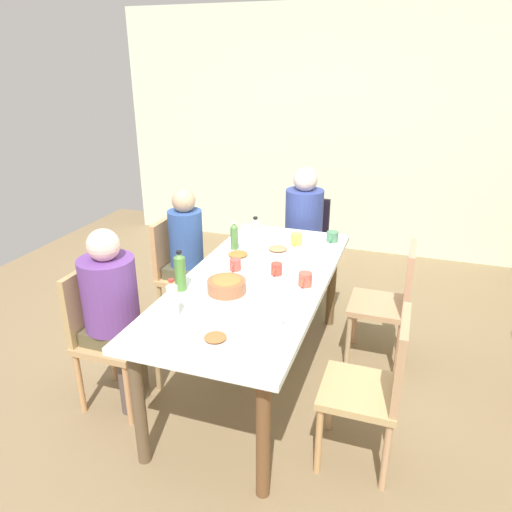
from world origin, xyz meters
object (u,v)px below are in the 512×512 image
object	(u,v)px
chair_3	(376,383)
plate_2	(215,340)
cup_0	(296,239)
chair_2	(103,329)
bottle_0	(255,233)
chair_1	(179,267)
chair_4	(305,242)
person_2	(112,303)
plate_0	(278,250)
cup_4	(305,279)
cup_6	(286,313)
dining_table	(256,290)
bottle_3	(172,300)
bowl_0	(227,285)
bottle_2	(180,272)
plate_1	(238,256)
cup_3	(332,237)
cup_2	(262,277)
person_1	(188,249)
bottle_1	(234,237)
chair_0	(391,298)
person_4	(304,222)
cup_5	(276,269)
cup_1	(235,265)

from	to	relation	value
chair_3	plate_2	size ratio (longest dim) A/B	4.44
cup_0	chair_2	bearing A→B (deg)	-38.40
chair_2	bottle_0	xyz separation A→B (m)	(-1.02, 0.64, 0.36)
chair_1	chair_4	distance (m)	1.20
person_2	chair_3	xyz separation A→B (m)	(-0.00, 1.55, -0.20)
plate_0	cup_4	distance (m)	0.57
plate_2	cup_6	world-z (taller)	cup_6
dining_table	chair_2	xyz separation A→B (m)	(0.50, -0.82, -0.17)
person_2	bottle_3	distance (m)	0.51
bowl_0	bottle_2	xyz separation A→B (m)	(0.06, -0.27, 0.07)
dining_table	bottle_2	world-z (taller)	bottle_2
plate_1	cup_4	xyz separation A→B (m)	(0.29, 0.55, 0.03)
chair_2	cup_3	xyz separation A→B (m)	(-1.31, 1.16, 0.29)
chair_3	cup_2	xyz separation A→B (m)	(-0.44, -0.76, 0.29)
person_1	bottle_0	distance (m)	0.58
chair_1	chair_2	distance (m)	1.00
chair_3	cup_0	distance (m)	1.40
person_2	bottle_1	size ratio (longest dim) A/B	5.31
plate_0	person_1	bearing A→B (deg)	-92.36
chair_0	bottle_3	world-z (taller)	bottle_3
person_4	bottle_0	distance (m)	0.79
chair_4	bottle_3	distance (m)	2.04
cup_5	bottle_0	world-z (taller)	bottle_0
person_4	plate_1	distance (m)	1.04
cup_2	bottle_2	distance (m)	0.50
dining_table	chair_2	distance (m)	0.97
bowl_0	plate_1	bearing A→B (deg)	-166.33
dining_table	chair_0	world-z (taller)	chair_0
cup_0	bottle_0	bearing A→B (deg)	-64.86
plate_2	bottle_0	world-z (taller)	bottle_0
cup_4	cup_5	size ratio (longest dim) A/B	1.12
plate_2	bottle_2	bearing A→B (deg)	-137.64
plate_2	bottle_1	size ratio (longest dim) A/B	0.92
cup_1	bottle_2	size ratio (longest dim) A/B	0.44
chair_0	bottle_2	bearing A→B (deg)	-56.08
chair_2	chair_1	bearing A→B (deg)	180.00
plate_0	person_4	bearing A→B (deg)	-179.59
person_2	cup_6	distance (m)	1.06
person_4	cup_6	xyz separation A→B (m)	(1.75, 0.32, 0.08)
person_2	bottle_3	size ratio (longest dim) A/B	5.19
dining_table	plate_0	xyz separation A→B (m)	(-0.47, 0.01, 0.10)
chair_3	person_4	bearing A→B (deg)	-155.30
chair_2	cup_1	xyz separation A→B (m)	(-0.57, 0.65, 0.29)
plate_1	bottle_3	bearing A→B (deg)	-1.87
dining_table	chair_1	bearing A→B (deg)	-121.25
bottle_2	bottle_3	world-z (taller)	bottle_2
plate_2	chair_3	bearing A→B (deg)	109.36
chair_2	cup_2	size ratio (longest dim) A/B	7.42
chair_1	person_1	size ratio (longest dim) A/B	0.78
cup_6	bottle_2	size ratio (longest dim) A/B	0.43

